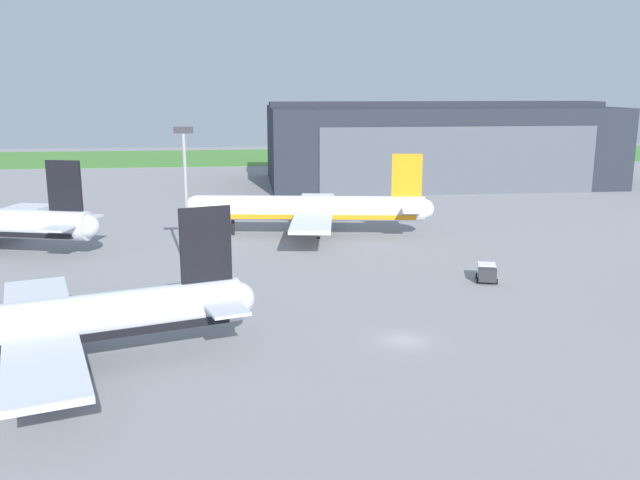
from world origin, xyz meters
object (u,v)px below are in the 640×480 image
(maintenance_hangar, at_px, (436,144))
(airliner_far_left, at_px, (309,209))
(apron_light_mast, at_px, (186,191))
(pushback_tractor, at_px, (487,272))
(airliner_near_left, at_px, (29,327))

(maintenance_hangar, bearing_deg, airliner_far_left, -122.32)
(maintenance_hangar, bearing_deg, apron_light_mast, -123.97)
(maintenance_hangar, relative_size, pushback_tractor, 20.24)
(pushback_tractor, distance_m, apron_light_mast, 39.66)
(airliner_near_left, distance_m, pushback_tractor, 54.21)
(apron_light_mast, bearing_deg, maintenance_hangar, 56.03)
(airliner_near_left, height_order, pushback_tractor, airliner_near_left)
(pushback_tractor, bearing_deg, maintenance_hangar, 78.55)
(pushback_tractor, height_order, apron_light_mast, apron_light_mast)
(airliner_far_left, relative_size, airliner_near_left, 1.05)
(airliner_near_left, height_order, apron_light_mast, apron_light_mast)
(pushback_tractor, bearing_deg, airliner_near_left, -154.41)
(maintenance_hangar, relative_size, airliner_near_left, 2.18)
(airliner_far_left, bearing_deg, apron_light_mast, -128.01)
(maintenance_hangar, distance_m, airliner_far_left, 71.28)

